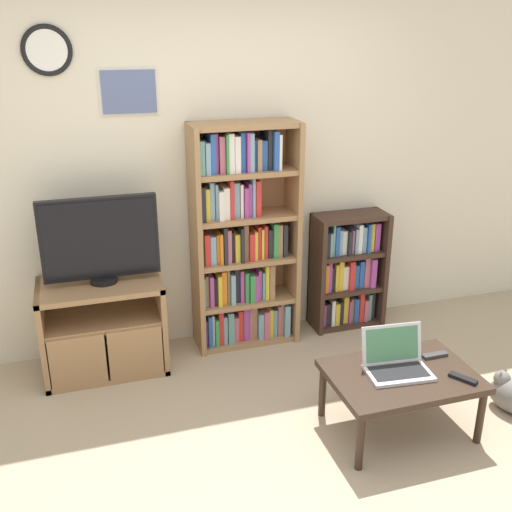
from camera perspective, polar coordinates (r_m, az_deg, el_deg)
ground_plane at (r=3.42m, az=2.92°, el=-20.40°), size 18.00×18.00×0.00m
wall_back at (r=4.33m, az=-4.76°, el=8.22°), size 7.15×0.09×2.60m
tv_stand at (r=4.27m, az=-14.33°, el=-6.57°), size 0.82×0.49×0.65m
television at (r=4.05m, az=-14.63°, el=1.45°), size 0.76×0.18×0.59m
bookshelf_tall at (r=4.34m, az=-1.46°, el=1.37°), size 0.76×0.31×1.66m
bookshelf_short at (r=4.78m, az=8.62°, el=-1.44°), size 0.57×0.27×0.92m
coffee_table at (r=3.65m, az=13.66°, el=-11.34°), size 0.84×0.59×0.38m
laptop at (r=3.62m, az=13.16°, el=-9.69°), size 0.39×0.31×0.25m
remote_near_laptop at (r=3.66m, az=19.10°, el=-10.95°), size 0.12×0.16×0.02m
remote_far_from_laptop at (r=3.84m, az=16.67°, el=-9.04°), size 0.16×0.05×0.02m
cat at (r=4.15m, az=23.15°, el=-12.09°), size 0.36×0.45×0.26m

